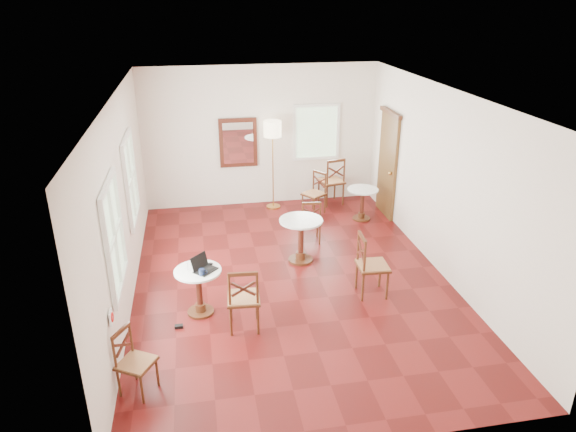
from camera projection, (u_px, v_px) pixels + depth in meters
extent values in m
plane|color=#5B100F|center=(291.00, 279.00, 8.59)|extent=(7.00, 7.00, 0.00)
cube|color=silver|center=(261.00, 137.00, 11.17)|extent=(5.00, 0.02, 3.00)
cube|color=silver|center=(361.00, 325.00, 4.84)|extent=(5.00, 0.02, 3.00)
cube|color=silver|center=(122.00, 204.00, 7.59)|extent=(0.02, 7.00, 3.00)
cube|color=silver|center=(444.00, 184.00, 8.42)|extent=(0.02, 7.00, 3.00)
cube|color=white|center=(292.00, 94.00, 7.42)|extent=(5.00, 7.00, 0.02)
cube|color=brown|center=(387.00, 166.00, 10.76)|extent=(0.06, 0.90, 2.10)
cube|color=#4E2713|center=(391.00, 113.00, 10.32)|extent=(0.08, 1.02, 0.08)
sphere|color=#BF8C3F|center=(390.00, 173.00, 10.48)|extent=(0.07, 0.07, 0.07)
cube|color=#491E13|center=(238.00, 143.00, 11.09)|extent=(0.80, 0.05, 1.05)
cube|color=white|center=(238.00, 143.00, 11.07)|extent=(0.64, 0.02, 0.88)
cube|color=white|center=(111.00, 317.00, 5.91)|extent=(0.02, 0.16, 0.16)
torus|color=red|center=(112.00, 317.00, 5.92)|extent=(0.02, 0.12, 0.12)
cube|color=white|center=(114.00, 236.00, 6.49)|extent=(0.06, 1.22, 1.42)
cube|color=white|center=(130.00, 179.00, 8.48)|extent=(0.06, 1.22, 1.42)
cube|color=white|center=(316.00, 132.00, 11.32)|extent=(1.02, 0.06, 1.22)
cylinder|color=#4E2713|center=(201.00, 311.00, 7.68)|extent=(0.38, 0.38, 0.04)
cylinder|color=#4E2713|center=(200.00, 307.00, 7.65)|extent=(0.15, 0.15, 0.12)
cylinder|color=#491E13|center=(199.00, 290.00, 7.54)|extent=(0.09, 0.09, 0.58)
cylinder|color=#4E2713|center=(198.00, 274.00, 7.44)|extent=(0.13, 0.13, 0.06)
cylinder|color=white|center=(198.00, 271.00, 7.42)|extent=(0.67, 0.67, 0.03)
cylinder|color=#4E2713|center=(301.00, 260.00, 9.17)|extent=(0.43, 0.43, 0.04)
cylinder|color=#4E2713|center=(301.00, 255.00, 9.14)|extent=(0.17, 0.17, 0.13)
cylinder|color=#491E13|center=(301.00, 239.00, 9.02)|extent=(0.10, 0.10, 0.64)
cylinder|color=#4E2713|center=(301.00, 223.00, 8.90)|extent=(0.15, 0.15, 0.06)
cylinder|color=white|center=(301.00, 220.00, 8.88)|extent=(0.74, 0.74, 0.03)
cylinder|color=#4E2713|center=(361.00, 218.00, 10.87)|extent=(0.36, 0.36, 0.04)
cylinder|color=#4E2713|center=(361.00, 215.00, 10.84)|extent=(0.14, 0.14, 0.11)
cylinder|color=#491E13|center=(362.00, 203.00, 10.74)|extent=(0.08, 0.08, 0.54)
cylinder|color=#4E2713|center=(363.00, 191.00, 10.64)|extent=(0.13, 0.13, 0.05)
cylinder|color=white|center=(363.00, 190.00, 10.62)|extent=(0.63, 0.63, 0.03)
cylinder|color=#4E2713|center=(257.00, 305.00, 7.46)|extent=(0.04, 0.04, 0.46)
cylinder|color=#4E2713|center=(258.00, 320.00, 7.12)|extent=(0.04, 0.04, 0.46)
cylinder|color=#4E2713|center=(231.00, 307.00, 7.42)|extent=(0.04, 0.04, 0.46)
cylinder|color=#4E2713|center=(231.00, 321.00, 7.09)|extent=(0.04, 0.04, 0.46)
cube|color=#4E2713|center=(244.00, 299.00, 7.18)|extent=(0.48, 0.48, 0.03)
cube|color=#97623D|center=(244.00, 298.00, 7.18)|extent=(0.46, 0.46, 0.04)
cylinder|color=#4E2713|center=(257.00, 289.00, 6.93)|extent=(0.04, 0.04, 0.51)
cylinder|color=#4E2713|center=(229.00, 290.00, 6.90)|extent=(0.04, 0.04, 0.51)
cube|color=#4E2713|center=(243.00, 274.00, 6.82)|extent=(0.39, 0.06, 0.05)
cube|color=#491E13|center=(243.00, 289.00, 6.91)|extent=(0.33, 0.05, 0.23)
cube|color=#491E13|center=(243.00, 289.00, 6.91)|extent=(0.33, 0.05, 0.23)
cylinder|color=#4E2713|center=(142.00, 389.00, 5.93)|extent=(0.03, 0.03, 0.39)
cylinder|color=#4E2713|center=(119.00, 383.00, 6.02)|extent=(0.03, 0.03, 0.39)
cylinder|color=#4E2713|center=(157.00, 372.00, 6.19)|extent=(0.03, 0.03, 0.39)
cylinder|color=#4E2713|center=(135.00, 366.00, 6.29)|extent=(0.03, 0.03, 0.39)
cube|color=#4E2713|center=(136.00, 364.00, 6.03)|extent=(0.52, 0.52, 0.03)
cube|color=#97623D|center=(136.00, 363.00, 6.03)|extent=(0.50, 0.50, 0.03)
cylinder|color=#4E2713|center=(114.00, 354.00, 5.86)|extent=(0.03, 0.03, 0.43)
cylinder|color=#4E2713|center=(131.00, 338.00, 6.13)|extent=(0.03, 0.03, 0.43)
cube|color=#4E2713|center=(121.00, 331.00, 5.92)|extent=(0.19, 0.30, 0.04)
cube|color=#491E13|center=(123.00, 345.00, 5.99)|extent=(0.16, 0.25, 0.19)
cube|color=#491E13|center=(123.00, 345.00, 5.99)|extent=(0.16, 0.25, 0.19)
cylinder|color=#4E2713|center=(317.00, 227.00, 10.00)|extent=(0.03, 0.03, 0.40)
cylinder|color=#4E2713|center=(320.00, 235.00, 9.70)|extent=(0.03, 0.03, 0.40)
cylinder|color=#4E2713|center=(301.00, 228.00, 9.97)|extent=(0.03, 0.03, 0.40)
cylinder|color=#4E2713|center=(303.00, 235.00, 9.68)|extent=(0.03, 0.03, 0.40)
cube|color=#4E2713|center=(310.00, 221.00, 9.76)|extent=(0.42, 0.42, 0.03)
cube|color=#97623D|center=(310.00, 221.00, 9.75)|extent=(0.40, 0.40, 0.04)
cylinder|color=#4E2713|center=(320.00, 214.00, 9.54)|extent=(0.03, 0.03, 0.45)
cylinder|color=#4E2713|center=(303.00, 214.00, 9.51)|extent=(0.03, 0.03, 0.45)
cube|color=#4E2713|center=(312.00, 203.00, 9.44)|extent=(0.34, 0.06, 0.04)
cube|color=#491E13|center=(312.00, 213.00, 9.52)|extent=(0.29, 0.05, 0.20)
cube|color=#491E13|center=(312.00, 213.00, 9.52)|extent=(0.29, 0.05, 0.20)
cylinder|color=#4E2713|center=(387.00, 286.00, 7.94)|extent=(0.04, 0.04, 0.47)
cylinder|color=#4E2713|center=(363.00, 287.00, 7.90)|extent=(0.04, 0.04, 0.47)
cylinder|color=#4E2713|center=(380.00, 273.00, 8.29)|extent=(0.04, 0.04, 0.47)
cylinder|color=#4E2713|center=(357.00, 275.00, 8.24)|extent=(0.04, 0.04, 0.47)
cube|color=#4E2713|center=(373.00, 266.00, 8.00)|extent=(0.49, 0.49, 0.03)
cube|color=#97623D|center=(373.00, 265.00, 7.99)|extent=(0.46, 0.46, 0.04)
cylinder|color=#4E2713|center=(365.00, 258.00, 7.70)|extent=(0.04, 0.04, 0.53)
cylinder|color=#4E2713|center=(358.00, 246.00, 8.05)|extent=(0.04, 0.04, 0.53)
cube|color=#4E2713|center=(362.00, 237.00, 7.78)|extent=(0.06, 0.40, 0.05)
cube|color=#491E13|center=(361.00, 251.00, 7.87)|extent=(0.04, 0.34, 0.23)
cube|color=#491E13|center=(361.00, 251.00, 7.87)|extent=(0.04, 0.34, 0.23)
cylinder|color=#4E2713|center=(335.00, 188.00, 11.85)|extent=(0.04, 0.04, 0.50)
cylinder|color=#4E2713|center=(343.00, 194.00, 11.51)|extent=(0.04, 0.04, 0.50)
cylinder|color=#4E2713|center=(319.00, 191.00, 11.70)|extent=(0.04, 0.04, 0.50)
cylinder|color=#4E2713|center=(327.00, 197.00, 11.36)|extent=(0.04, 0.04, 0.50)
cube|color=#4E2713|center=(331.00, 182.00, 11.50)|extent=(0.59, 0.59, 0.03)
cube|color=#97623D|center=(331.00, 181.00, 11.50)|extent=(0.56, 0.56, 0.04)
cylinder|color=#4E2713|center=(344.00, 171.00, 11.30)|extent=(0.04, 0.04, 0.56)
cylinder|color=#4E2713|center=(328.00, 174.00, 11.15)|extent=(0.04, 0.04, 0.56)
cube|color=#4E2713|center=(336.00, 161.00, 11.13)|extent=(0.42, 0.13, 0.06)
cube|color=#491E13|center=(336.00, 172.00, 11.22)|extent=(0.36, 0.11, 0.25)
cube|color=#491E13|center=(336.00, 172.00, 11.22)|extent=(0.36, 0.11, 0.25)
cylinder|color=#4E2713|center=(302.00, 204.00, 11.10)|extent=(0.03, 0.03, 0.42)
cylinder|color=#4E2713|center=(313.00, 200.00, 11.32)|extent=(0.03, 0.03, 0.42)
cylinder|color=#4E2713|center=(314.00, 208.00, 10.88)|extent=(0.03, 0.03, 0.42)
cylinder|color=#4E2713|center=(325.00, 204.00, 11.10)|extent=(0.03, 0.03, 0.42)
cube|color=#4E2713|center=(314.00, 194.00, 11.01)|extent=(0.57, 0.57, 0.03)
cube|color=#97623D|center=(314.00, 194.00, 11.01)|extent=(0.54, 0.54, 0.04)
cylinder|color=#4E2713|center=(313.00, 180.00, 11.14)|extent=(0.03, 0.03, 0.46)
cylinder|color=#4E2713|center=(325.00, 184.00, 10.93)|extent=(0.03, 0.03, 0.46)
cube|color=#4E2713|center=(320.00, 173.00, 10.95)|extent=(0.23, 0.31, 0.05)
cube|color=#491E13|center=(319.00, 182.00, 11.03)|extent=(0.19, 0.26, 0.20)
cube|color=#491E13|center=(319.00, 182.00, 11.03)|extent=(0.19, 0.26, 0.20)
cylinder|color=#BF8C3F|center=(273.00, 206.00, 11.47)|extent=(0.31, 0.31, 0.03)
cylinder|color=#BF8C3F|center=(273.00, 169.00, 11.13)|extent=(0.03, 0.03, 1.75)
cylinder|color=beige|center=(272.00, 129.00, 10.79)|extent=(0.37, 0.37, 0.33)
cube|color=black|center=(206.00, 270.00, 7.39)|extent=(0.37, 0.37, 0.02)
cube|color=black|center=(206.00, 270.00, 7.38)|extent=(0.27, 0.27, 0.00)
cube|color=black|center=(199.00, 262.00, 7.40)|extent=(0.26, 0.27, 0.21)
cube|color=silver|center=(199.00, 262.00, 7.40)|extent=(0.22, 0.23, 0.17)
ellipsoid|color=black|center=(210.00, 264.00, 7.54)|extent=(0.10, 0.06, 0.04)
cylinder|color=#0F1833|center=(202.00, 272.00, 7.26)|extent=(0.08, 0.08, 0.10)
torus|color=#0F1833|center=(205.00, 272.00, 7.27)|extent=(0.07, 0.01, 0.07)
cylinder|color=white|center=(189.00, 267.00, 7.39)|extent=(0.07, 0.07, 0.11)
cube|color=black|center=(179.00, 326.00, 7.33)|extent=(0.11, 0.07, 0.05)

